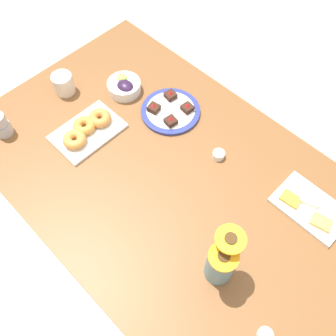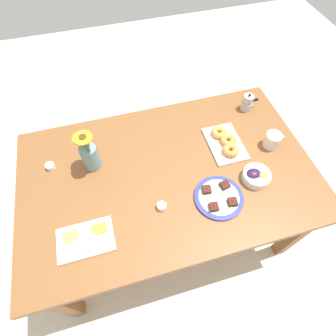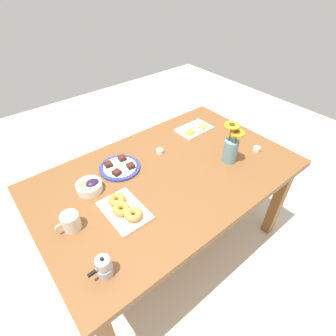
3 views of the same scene
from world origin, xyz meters
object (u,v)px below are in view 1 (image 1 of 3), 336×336
dining_table (168,184)px  grape_bowl (124,86)px  jam_cup_berry (219,155)px  flower_vase (221,263)px  coffee_mug (63,83)px  croissant_platter (87,129)px  moka_pot (1,125)px  cheese_platter (310,207)px  dessert_plate (171,111)px  jam_cup_honey (265,335)px

dining_table → grape_bowl: (0.44, -0.17, 0.12)m
jam_cup_berry → flower_vase: size_ratio=0.18×
coffee_mug → croissant_platter: 0.26m
grape_bowl → croissant_platter: grape_bowl is taller
grape_bowl → moka_pot: (0.18, 0.50, 0.02)m
cheese_platter → dessert_plate: size_ratio=1.03×
cheese_platter → jam_cup_honey: size_ratio=5.42×
coffee_mug → flower_vase: (-1.01, 0.14, 0.05)m
grape_bowl → moka_pot: size_ratio=1.23×
coffee_mug → flower_vase: 1.02m
dining_table → grape_bowl: grape_bowl is taller
croissant_platter → jam_cup_berry: bearing=-147.9°
jam_cup_honey → moka_pot: 1.24m
dining_table → grape_bowl: size_ratio=10.96×
grape_bowl → jam_cup_honey: grape_bowl is taller
grape_bowl → cheese_platter: 0.91m
dining_table → cheese_platter: bearing=-151.3°
cheese_platter → flower_vase: (0.09, 0.41, 0.08)m
grape_bowl → flower_vase: flower_vase is taller
cheese_platter → flower_vase: bearing=78.2°
coffee_mug → grape_bowl: bearing=-135.6°
cheese_platter → croissant_platter: 0.91m
dining_table → flower_vase: flower_vase is taller
croissant_platter → jam_cup_berry: size_ratio=5.83×
croissant_platter → moka_pot: 0.34m
flower_vase → moka_pot: flower_vase is taller
jam_cup_honey → dessert_plate: dessert_plate is taller
grape_bowl → jam_cup_berry: bearing=-177.1°
jam_cup_honey → croissant_platter: bearing=-6.3°
coffee_mug → dessert_plate: bearing=-150.1°
cheese_platter → dessert_plate: bearing=2.8°
grape_bowl → croissant_platter: (-0.06, 0.26, -0.01)m
grape_bowl → dining_table: bearing=159.0°
dining_table → dessert_plate: (0.21, -0.22, 0.10)m
jam_cup_honey → flower_vase: flower_vase is taller
grape_bowl → dessert_plate: (-0.23, -0.06, -0.02)m
jam_cup_honey → coffee_mug: bearing=-8.5°
dining_table → jam_cup_berry: jam_cup_berry is taller
jam_cup_berry → flower_vase: bearing=130.4°
dining_table → flower_vase: (-0.38, 0.15, 0.18)m
flower_vase → jam_cup_berry: bearing=-49.6°
grape_bowl → coffee_mug: bearing=44.4°
cheese_platter → dessert_plate: 0.68m
flower_vase → grape_bowl: bearing=-21.5°
cheese_platter → croissant_platter: size_ratio=0.93×
grape_bowl → dessert_plate: bearing=-166.4°
croissant_platter → jam_cup_honey: (-0.99, 0.11, -0.01)m
cheese_platter → flower_vase: 0.43m
cheese_platter → grape_bowl: bearing=5.6°
croissant_platter → moka_pot: (0.24, 0.24, 0.03)m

